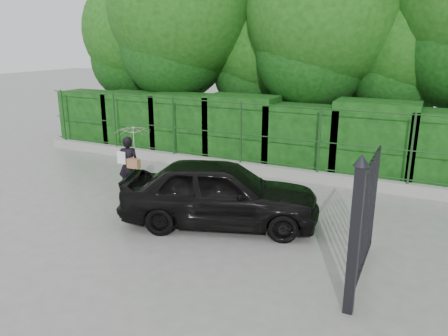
% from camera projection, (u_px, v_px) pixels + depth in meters
% --- Properties ---
extents(ground, '(80.00, 80.00, 0.00)m').
position_uv_depth(ground, '(138.00, 225.00, 9.27)').
color(ground, gray).
extents(kerb, '(14.00, 0.25, 0.30)m').
position_uv_depth(kerb, '(228.00, 165.00, 13.12)').
color(kerb, '#9E9E99').
rests_on(kerb, ground).
extents(fence, '(14.13, 0.06, 1.80)m').
position_uv_depth(fence, '(235.00, 132.00, 12.73)').
color(fence, '#193E19').
rests_on(fence, kerb).
extents(hedge, '(14.20, 1.20, 2.19)m').
position_uv_depth(hedge, '(243.00, 131.00, 13.71)').
color(hedge, black).
rests_on(hedge, ground).
extents(trees, '(17.10, 6.15, 8.08)m').
position_uv_depth(trees, '(303.00, 13.00, 14.18)').
color(trees, black).
rests_on(trees, ground).
extents(gate, '(0.22, 2.33, 2.36)m').
position_uv_depth(gate, '(360.00, 224.00, 6.40)').
color(gate, black).
rests_on(gate, ground).
extents(woman, '(0.92, 0.92, 1.75)m').
position_uv_depth(woman, '(132.00, 149.00, 10.92)').
color(woman, black).
rests_on(woman, ground).
extents(car, '(4.44, 2.85, 1.41)m').
position_uv_depth(car, '(220.00, 192.00, 9.16)').
color(car, black).
rests_on(car, ground).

